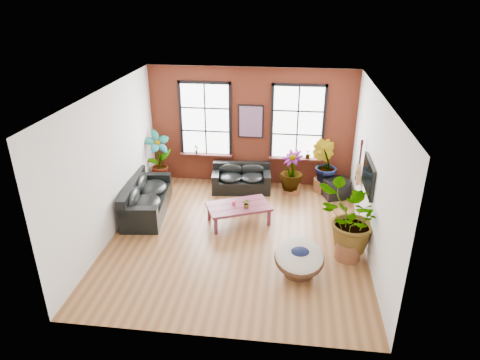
# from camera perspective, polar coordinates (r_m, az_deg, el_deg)

# --- Properties ---
(room) EXTENTS (6.04, 6.54, 3.54)m
(room) POSITION_cam_1_polar(r_m,az_deg,el_deg) (9.76, -0.33, 1.55)
(room) COLOR brown
(room) RESTS_ON ground
(sofa_back) EXTENTS (1.77, 1.00, 0.78)m
(sofa_back) POSITION_cam_1_polar(r_m,az_deg,el_deg) (12.62, 0.19, 0.17)
(sofa_back) COLOR black
(sofa_back) RESTS_ON ground
(sofa_left) EXTENTS (1.22, 2.39, 0.91)m
(sofa_left) POSITION_cam_1_polar(r_m,az_deg,el_deg) (11.60, -12.59, -2.44)
(sofa_left) COLOR black
(sofa_left) RESTS_ON ground
(coffee_table) EXTENTS (1.78, 1.44, 0.60)m
(coffee_table) POSITION_cam_1_polar(r_m,az_deg,el_deg) (10.83, -0.19, -3.66)
(coffee_table) COLOR #5D2130
(coffee_table) RESTS_ON ground
(papasan_chair) EXTENTS (1.14, 1.15, 0.78)m
(papasan_chair) POSITION_cam_1_polar(r_m,az_deg,el_deg) (9.10, 7.90, -10.24)
(papasan_chair) COLOR #472A19
(papasan_chair) RESTS_ON ground
(poster) EXTENTS (0.74, 0.06, 0.98)m
(poster) POSITION_cam_1_polar(r_m,az_deg,el_deg) (12.53, 1.46, 7.81)
(poster) COLOR black
(poster) RESTS_ON room
(tv_wall_unit) EXTENTS (0.13, 1.86, 1.20)m
(tv_wall_unit) POSITION_cam_1_polar(r_m,az_deg,el_deg) (10.34, 16.34, 0.63)
(tv_wall_unit) COLOR black
(tv_wall_unit) RESTS_ON room
(media_box) EXTENTS (0.82, 0.75, 0.55)m
(media_box) POSITION_cam_1_polar(r_m,az_deg,el_deg) (12.50, 12.68, -1.09)
(media_box) COLOR black
(media_box) RESTS_ON ground
(pot_back_left) EXTENTS (0.62, 0.62, 0.40)m
(pot_back_left) POSITION_cam_1_polar(r_m,az_deg,el_deg) (13.20, -10.69, 0.16)
(pot_back_left) COLOR brown
(pot_back_left) RESTS_ON ground
(pot_back_right) EXTENTS (0.70, 0.70, 0.39)m
(pot_back_right) POSITION_cam_1_polar(r_m,az_deg,el_deg) (12.85, 10.92, -0.62)
(pot_back_right) COLOR brown
(pot_back_right) RESTS_ON ground
(pot_right_wall) EXTENTS (0.67, 0.67, 0.42)m
(pot_right_wall) POSITION_cam_1_polar(r_m,az_deg,el_deg) (9.91, 14.19, -8.99)
(pot_right_wall) COLOR brown
(pot_right_wall) RESTS_ON ground
(pot_mid) EXTENTS (0.54, 0.54, 0.35)m
(pot_mid) POSITION_cam_1_polar(r_m,az_deg,el_deg) (12.59, 6.93, -0.96)
(pot_mid) COLOR brown
(pot_mid) RESTS_ON ground
(floor_plant_back_left) EXTENTS (0.99, 0.97, 1.57)m
(floor_plant_back_left) POSITION_cam_1_polar(r_m,az_deg,el_deg) (12.89, -10.83, 3.08)
(floor_plant_back_left) COLOR #2C611A
(floor_plant_back_left) RESTS_ON ground
(floor_plant_back_right) EXTENTS (0.99, 0.95, 1.40)m
(floor_plant_back_right) POSITION_cam_1_polar(r_m,az_deg,el_deg) (12.56, 11.14, 2.05)
(floor_plant_back_right) COLOR #2C611A
(floor_plant_back_right) RESTS_ON ground
(floor_plant_right_wall) EXTENTS (1.87, 1.83, 1.57)m
(floor_plant_right_wall) POSITION_cam_1_polar(r_m,az_deg,el_deg) (9.57, 14.70, -5.18)
(floor_plant_right_wall) COLOR #2C611A
(floor_plant_right_wall) RESTS_ON ground
(floor_plant_mid) EXTENTS (0.92, 0.92, 1.17)m
(floor_plant_mid) POSITION_cam_1_polar(r_m,az_deg,el_deg) (12.33, 6.89, 1.28)
(floor_plant_mid) COLOR #2C611A
(floor_plant_mid) RESTS_ON ground
(table_plant) EXTENTS (0.24, 0.22, 0.25)m
(table_plant) POSITION_cam_1_polar(r_m,az_deg,el_deg) (10.63, 0.90, -3.12)
(table_plant) COLOR #2C611A
(table_plant) RESTS_ON coffee_table
(sill_plant_left) EXTENTS (0.17, 0.17, 0.27)m
(sill_plant_left) POSITION_cam_1_polar(r_m,az_deg,el_deg) (13.03, -5.86, 4.11)
(sill_plant_left) COLOR #2C611A
(sill_plant_left) RESTS_ON room
(sill_plant_right) EXTENTS (0.19, 0.19, 0.27)m
(sill_plant_right) POSITION_cam_1_polar(r_m,az_deg,el_deg) (12.74, 9.03, 3.43)
(sill_plant_right) COLOR #2C611A
(sill_plant_right) RESTS_ON room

